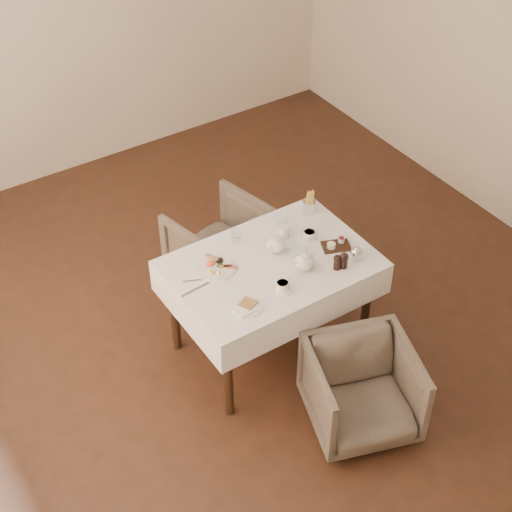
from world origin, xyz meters
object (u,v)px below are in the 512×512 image
object	(u,v)px
table	(271,277)
armchair_near	(362,390)
armchair_far	(223,245)
breakfast_plate	(215,267)
teapot_centre	(276,243)

from	to	relation	value
table	armchair_near	bearing A→B (deg)	-82.83
armchair_near	armchair_far	distance (m)	1.63
armchair_near	breakfast_plate	xyz separation A→B (m)	(-0.42, 0.99, 0.47)
table	armchair_far	world-z (taller)	table
table	armchair_far	bearing A→B (deg)	82.14
armchair_near	teapot_centre	bearing A→B (deg)	109.45
armchair_far	teapot_centre	size ratio (longest dim) A/B	3.90
armchair_near	teapot_centre	world-z (taller)	teapot_centre
armchair_near	armchair_far	size ratio (longest dim) A/B	0.95
breakfast_plate	teapot_centre	bearing A→B (deg)	-8.28
teapot_centre	table	bearing A→B (deg)	-162.33
armchair_near	table	bearing A→B (deg)	115.56
table	armchair_far	size ratio (longest dim) A/B	1.90
table	armchair_near	size ratio (longest dim) A/B	1.99
armchair_far	breakfast_plate	xyz separation A→B (m)	(-0.43, -0.64, 0.46)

